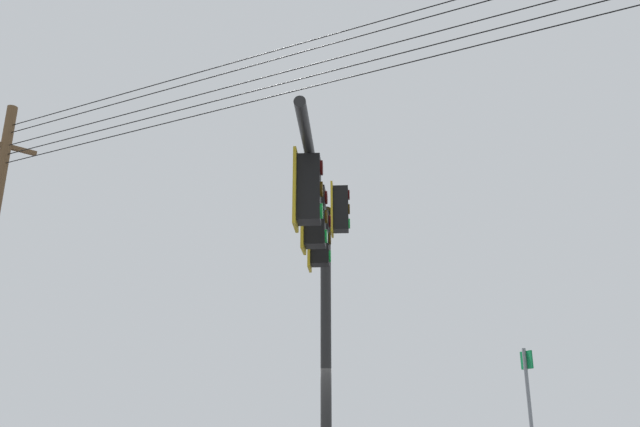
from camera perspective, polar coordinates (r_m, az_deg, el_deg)
The scene contains 3 objects.
signal_mast_assembly at distance 10.63m, azimuth 0.07°, elevation -3.35°, with size 5.58×1.68×6.07m.
route_sign_primary at distance 12.65m, azimuth 18.63°, elevation -16.83°, with size 0.31×0.21×2.90m.
overhead_wire_span at distance 13.47m, azimuth 4.39°, elevation 14.77°, with size 3.89×21.33×1.25m.
Camera 1 is at (11.58, 3.35, 1.61)m, focal length 35.13 mm.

